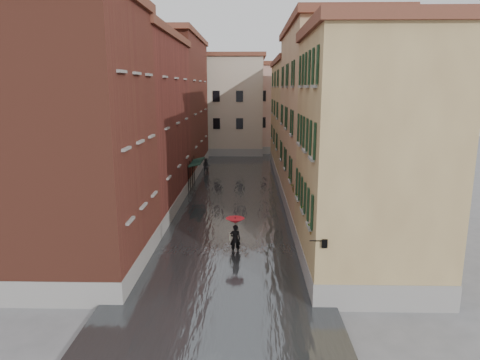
# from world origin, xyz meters

# --- Properties ---
(ground) EXTENTS (120.00, 120.00, 0.00)m
(ground) POSITION_xyz_m (0.00, 0.00, 0.00)
(ground) COLOR slate
(ground) RESTS_ON ground
(floodwater) EXTENTS (10.00, 60.00, 0.20)m
(floodwater) POSITION_xyz_m (0.00, 13.00, 0.10)
(floodwater) COLOR #404347
(floodwater) RESTS_ON ground
(building_left_near) EXTENTS (6.00, 8.00, 13.00)m
(building_left_near) POSITION_xyz_m (-7.00, -2.00, 6.50)
(building_left_near) COLOR brown
(building_left_near) RESTS_ON ground
(building_left_mid) EXTENTS (6.00, 14.00, 12.50)m
(building_left_mid) POSITION_xyz_m (-7.00, 9.00, 6.25)
(building_left_mid) COLOR maroon
(building_left_mid) RESTS_ON ground
(building_left_far) EXTENTS (6.00, 16.00, 14.00)m
(building_left_far) POSITION_xyz_m (-7.00, 24.00, 7.00)
(building_left_far) COLOR brown
(building_left_far) RESTS_ON ground
(building_right_near) EXTENTS (6.00, 8.00, 11.50)m
(building_right_near) POSITION_xyz_m (7.00, -2.00, 5.75)
(building_right_near) COLOR #93754B
(building_right_near) RESTS_ON ground
(building_right_mid) EXTENTS (6.00, 14.00, 13.00)m
(building_right_mid) POSITION_xyz_m (7.00, 9.00, 6.50)
(building_right_mid) COLOR tan
(building_right_mid) RESTS_ON ground
(building_right_far) EXTENTS (6.00, 16.00, 11.50)m
(building_right_far) POSITION_xyz_m (7.00, 24.00, 5.75)
(building_right_far) COLOR #93754B
(building_right_far) RESTS_ON ground
(building_end_cream) EXTENTS (12.00, 9.00, 13.00)m
(building_end_cream) POSITION_xyz_m (-3.00, 38.00, 6.50)
(building_end_cream) COLOR #B2A18E
(building_end_cream) RESTS_ON ground
(building_end_pink) EXTENTS (10.00, 9.00, 12.00)m
(building_end_pink) POSITION_xyz_m (6.00, 40.00, 6.00)
(building_end_pink) COLOR tan
(building_end_pink) RESTS_ON ground
(awning_near) EXTENTS (1.09, 2.76, 2.80)m
(awning_near) POSITION_xyz_m (-3.49, 14.87, 2.46)
(awning_near) COLOR #142E22
(awning_near) RESTS_ON ground
(awning_far) EXTENTS (1.09, 2.92, 2.80)m
(awning_far) POSITION_xyz_m (-3.49, 16.10, 2.46)
(awning_far) COLOR #142E22
(awning_far) RESTS_ON ground
(wall_lantern) EXTENTS (0.71, 0.22, 0.35)m
(wall_lantern) POSITION_xyz_m (4.33, -6.00, 3.01)
(wall_lantern) COLOR black
(wall_lantern) RESTS_ON ground
(window_planters) EXTENTS (0.59, 10.64, 0.84)m
(window_planters) POSITION_xyz_m (4.12, 0.39, 3.51)
(window_planters) COLOR #9B5033
(window_planters) RESTS_ON ground
(pedestrian_main) EXTENTS (1.07, 1.07, 2.06)m
(pedestrian_main) POSITION_xyz_m (0.53, 0.27, 1.31)
(pedestrian_main) COLOR black
(pedestrian_main) RESTS_ON ground
(pedestrian_far) EXTENTS (0.87, 0.69, 1.75)m
(pedestrian_far) POSITION_xyz_m (-3.29, 22.42, 0.88)
(pedestrian_far) COLOR black
(pedestrian_far) RESTS_ON ground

